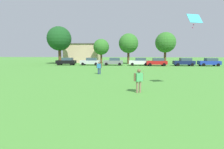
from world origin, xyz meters
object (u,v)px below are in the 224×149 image
at_px(tree_far_right, 165,43).
at_px(parked_car_silver_1, 90,61).
at_px(parked_car_red_4, 157,62).
at_px(parked_car_navy_5, 184,62).
at_px(parked_car_white_3, 139,62).
at_px(tree_far_left, 59,39).
at_px(parked_car_gray_2, 114,61).
at_px(adult_bystander, 139,79).
at_px(parked_car_black_0, 66,61).
at_px(tree_right, 128,43).
at_px(parked_car_blue_6, 210,62).
at_px(kite, 194,19).
at_px(tree_left, 101,47).
at_px(bystander_near_trees, 99,67).

bearing_deg(tree_far_right, parked_car_silver_1, -161.96).
distance_m(parked_car_red_4, tree_far_right, 8.63).
bearing_deg(parked_car_red_4, parked_car_navy_5, -176.22).
height_order(parked_car_white_3, tree_far_left, tree_far_left).
height_order(parked_car_gray_2, tree_far_left, tree_far_left).
bearing_deg(parked_car_red_4, adult_bystander, 77.37).
xyz_separation_m(parked_car_black_0, parked_car_gray_2, (10.72, 0.05, 0.00)).
height_order(parked_car_silver_1, parked_car_white_3, same).
bearing_deg(parked_car_gray_2, tree_right, -122.38).
distance_m(parked_car_black_0, parked_car_white_3, 16.37).
height_order(parked_car_navy_5, parked_car_blue_6, same).
distance_m(parked_car_black_0, tree_right, 15.66).
xyz_separation_m(kite, parked_car_gray_2, (-7.78, 25.29, -4.52)).
height_order(tree_far_left, tree_right, tree_far_left).
distance_m(parked_car_silver_1, tree_far_left, 10.49).
distance_m(parked_car_black_0, parked_car_navy_5, 25.89).
xyz_separation_m(kite, parked_car_white_3, (-2.12, 25.14, -4.52)).
distance_m(kite, tree_right, 30.93).
relative_size(parked_car_gray_2, parked_car_white_3, 1.00).
xyz_separation_m(parked_car_white_3, parked_car_red_4, (3.68, -0.86, 0.00)).
bearing_deg(parked_car_red_4, parked_car_blue_6, -178.35).
bearing_deg(tree_left, tree_far_right, -1.05).
bearing_deg(tree_right, parked_car_navy_5, -26.77).
relative_size(parked_car_red_4, tree_far_right, 0.55).
relative_size(parked_car_silver_1, parked_car_blue_6, 1.00).
bearing_deg(parked_car_red_4, tree_left, -28.52).
bearing_deg(parked_car_black_0, parked_car_navy_5, 178.72).
distance_m(adult_bystander, parked_car_black_0, 30.61).
xyz_separation_m(bystander_near_trees, parked_car_gray_2, (0.89, 16.49, -0.11)).
bearing_deg(parked_car_navy_5, tree_far_left, -8.15).
height_order(parked_car_gray_2, parked_car_blue_6, same).
xyz_separation_m(adult_bystander, parked_car_white_3, (2.18, 27.02, -0.14)).
xyz_separation_m(kite, parked_car_red_4, (1.56, 24.28, -4.52)).
distance_m(parked_car_blue_6, tree_right, 18.50).
bearing_deg(tree_right, parked_car_blue_6, -19.51).
bearing_deg(bystander_near_trees, adult_bystander, -54.60).
distance_m(parked_car_gray_2, tree_far_left, 14.95).
xyz_separation_m(parked_car_silver_1, tree_far_right, (17.68, 5.76, 4.43)).
distance_m(parked_car_red_4, tree_far_left, 23.90).
bearing_deg(parked_car_white_3, tree_left, -33.70).
bearing_deg(kite, parked_car_gray_2, 107.09).
distance_m(parked_car_red_4, tree_right, 9.67).
relative_size(parked_car_navy_5, tree_far_right, 0.55).
distance_m(adult_bystander, parked_car_silver_1, 28.46).
relative_size(parked_car_navy_5, tree_far_left, 0.47).
bearing_deg(kite, parked_car_white_3, 94.82).
height_order(kite, parked_car_navy_5, kite).
relative_size(kite, tree_left, 0.20).
distance_m(parked_car_navy_5, tree_right, 13.86).
distance_m(bystander_near_trees, parked_car_black_0, 19.16).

